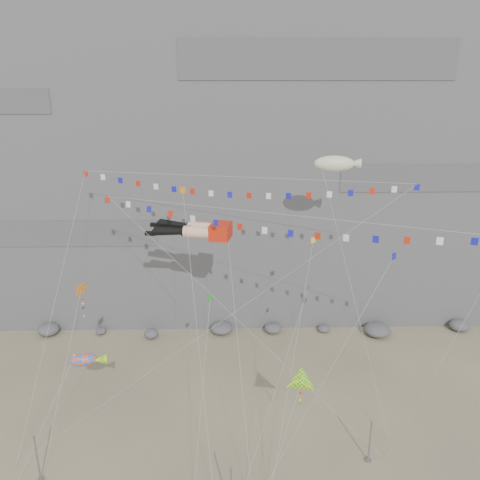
% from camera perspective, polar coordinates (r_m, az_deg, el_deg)
% --- Properties ---
extents(ground, '(120.00, 120.00, 0.00)m').
position_cam_1_polar(ground, '(41.82, -2.64, -22.74)').
color(ground, gray).
rests_on(ground, ground).
extents(cliff, '(80.00, 28.00, 50.00)m').
position_cam_1_polar(cliff, '(63.65, -2.34, 16.02)').
color(cliff, slate).
rests_on(cliff, ground).
extents(talus_boulders, '(60.00, 3.00, 1.20)m').
position_cam_1_polar(talus_boulders, '(55.49, -2.27, -10.69)').
color(talus_boulders, '#5D5D62').
rests_on(talus_boulders, ground).
extents(anchor_pole_left, '(0.12, 0.12, 4.00)m').
position_cam_1_polar(anchor_pole_left, '(39.79, -23.47, -23.24)').
color(anchor_pole_left, gray).
rests_on(anchor_pole_left, ground).
extents(anchor_pole_right, '(0.12, 0.12, 3.63)m').
position_cam_1_polar(anchor_pole_right, '(39.80, 15.54, -22.58)').
color(anchor_pole_right, gray).
rests_on(anchor_pole_right, ground).
extents(legs_kite, '(9.18, 18.54, 22.36)m').
position_cam_1_polar(legs_kite, '(41.55, -5.20, 1.24)').
color(legs_kite, red).
rests_on(legs_kite, ground).
extents(flag_banner_upper, '(32.07, 16.50, 29.12)m').
position_cam_1_polar(flag_banner_upper, '(42.26, -0.11, 7.65)').
color(flag_banner_upper, red).
rests_on(flag_banner_upper, ground).
extents(flag_banner_lower, '(29.57, 13.07, 20.82)m').
position_cam_1_polar(flag_banner_lower, '(36.59, 4.66, 3.17)').
color(flag_banner_lower, red).
rests_on(flag_banner_lower, ground).
extents(harlequin_kite, '(3.46, 6.68, 13.89)m').
position_cam_1_polar(harlequin_kite, '(38.31, -18.82, -5.79)').
color(harlequin_kite, red).
rests_on(harlequin_kite, ground).
extents(fish_windsock, '(5.95, 5.70, 9.50)m').
position_cam_1_polar(fish_windsock, '(39.46, -18.55, -13.71)').
color(fish_windsock, '#FE460D').
rests_on(fish_windsock, ground).
extents(delta_kite, '(4.53, 5.82, 8.90)m').
position_cam_1_polar(delta_kite, '(36.63, 7.43, -16.90)').
color(delta_kite, yellow).
rests_on(delta_kite, ground).
extents(blimp_windsock, '(5.76, 11.89, 23.73)m').
position_cam_1_polar(blimp_windsock, '(43.22, 11.44, 9.06)').
color(blimp_windsock, beige).
rests_on(blimp_windsock, ground).
extents(small_kite_a, '(3.62, 15.92, 24.34)m').
position_cam_1_polar(small_kite_a, '(40.90, -6.93, 5.51)').
color(small_kite_a, orange).
rests_on(small_kite_a, ground).
extents(small_kite_b, '(6.49, 11.93, 16.41)m').
position_cam_1_polar(small_kite_b, '(42.27, 8.21, -6.18)').
color(small_kite_b, purple).
rests_on(small_kite_b, ground).
extents(small_kite_c, '(1.69, 9.49, 14.16)m').
position_cam_1_polar(small_kite_c, '(38.20, -3.69, -7.46)').
color(small_kite_c, green).
rests_on(small_kite_c, ground).
extents(small_kite_d, '(5.46, 14.99, 20.98)m').
position_cam_1_polar(small_kite_d, '(41.33, 8.83, -0.56)').
color(small_kite_d, yellow).
rests_on(small_kite_d, ground).
extents(small_kite_e, '(10.61, 7.15, 19.19)m').
position_cam_1_polar(small_kite_e, '(37.32, 18.04, -2.34)').
color(small_kite_e, '#1417B5').
rests_on(small_kite_e, ground).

